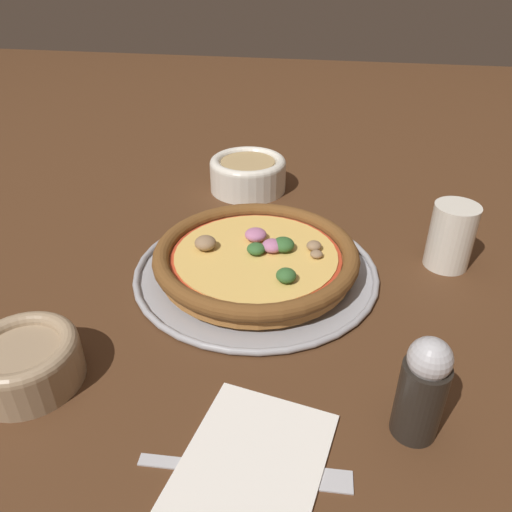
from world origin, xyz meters
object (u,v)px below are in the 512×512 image
at_px(bowl_far, 25,360).
at_px(fork, 257,472).
at_px(pizza, 256,257).
at_px(drinking_cup, 451,236).
at_px(pizza_tray, 256,271).
at_px(pepper_shaker, 422,389).
at_px(bowl_near, 248,173).
at_px(napkin, 254,459).

relative_size(bowl_far, fork, 0.59).
bearing_deg(bowl_far, pizza, -39.93).
height_order(bowl_far, drinking_cup, drinking_cup).
distance_m(pizza_tray, bowl_far, 0.31).
bearing_deg(fork, pepper_shaker, 24.23).
height_order(bowl_near, bowl_far, bowl_near).
relative_size(pizza_tray, bowl_near, 2.43).
height_order(bowl_far, fork, bowl_far).
distance_m(bowl_near, drinking_cup, 0.39).
distance_m(pizza, napkin, 0.30).
distance_m(pizza_tray, pepper_shaker, 0.31).
xyz_separation_m(pizza_tray, bowl_near, (0.27, 0.06, 0.03)).
bearing_deg(pizza, bowl_near, 13.13).
bearing_deg(pizza_tray, fork, -169.74).
relative_size(bowl_near, pepper_shaker, 1.25).
xyz_separation_m(pizza_tray, bowl_far, (-0.24, 0.20, 0.02)).
bearing_deg(bowl_near, pepper_shaker, -153.20).
xyz_separation_m(drinking_cup, pepper_shaker, (-0.31, 0.07, 0.01)).
distance_m(pizza, fork, 0.31).
xyz_separation_m(bowl_far, fork, (-0.07, -0.26, -0.03)).
relative_size(fork, pepper_shaker, 1.71).
distance_m(bowl_near, pepper_shaker, 0.57).
bearing_deg(fork, napkin, 114.29).
bearing_deg(fork, bowl_far, 162.42).
xyz_separation_m(bowl_far, napkin, (-0.06, -0.25, -0.02)).
relative_size(pizza, fork, 1.48).
xyz_separation_m(pizza, pepper_shaker, (-0.24, -0.19, 0.03)).
height_order(napkin, pepper_shaker, pepper_shaker).
height_order(pizza, pepper_shaker, pepper_shaker).
xyz_separation_m(pizza, drinking_cup, (0.07, -0.26, 0.02)).
relative_size(pizza, bowl_far, 2.49).
bearing_deg(bowl_near, bowl_far, 165.06).
height_order(pizza_tray, pizza, pizza).
bearing_deg(pizza, bowl_far, 140.07).
bearing_deg(drinking_cup, pizza, 104.76).
bearing_deg(napkin, pizza_tray, 9.63).
distance_m(napkin, fork, 0.01).
distance_m(bowl_far, napkin, 0.26).
relative_size(pizza, napkin, 1.67).
xyz_separation_m(pizza, fork, (-0.31, -0.06, -0.03)).
relative_size(drinking_cup, napkin, 0.56).
xyz_separation_m(bowl_far, drinking_cup, (0.31, -0.47, 0.02)).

